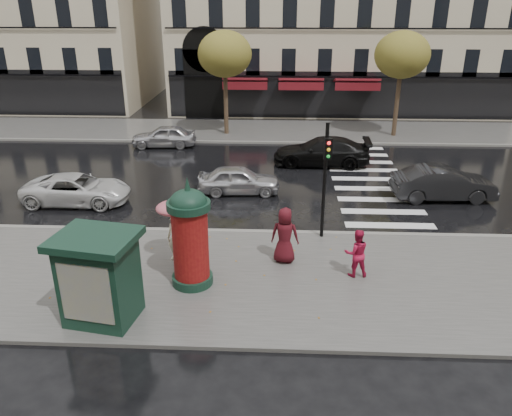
{
  "coord_description": "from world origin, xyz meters",
  "views": [
    {
      "loc": [
        1.44,
        -14.39,
        8.44
      ],
      "look_at": [
        0.72,
        1.5,
        1.72
      ],
      "focal_mm": 35.0,
      "sensor_mm": 36.0,
      "label": 1
    }
  ],
  "objects_px": {
    "car_black": "(322,151)",
    "car_far_silver": "(164,136)",
    "man_burgundy": "(285,235)",
    "morris_column": "(190,234)",
    "woman_umbrella": "(174,221)",
    "car_white": "(77,189)",
    "traffic_light": "(326,171)",
    "car_silver": "(239,180)",
    "woman_red": "(356,253)",
    "newsstand": "(99,277)",
    "car_darkgrey": "(443,183)"
  },
  "relations": [
    {
      "from": "newsstand",
      "to": "car_black",
      "type": "xyz_separation_m",
      "value": [
        7.16,
        14.68,
        -0.69
      ]
    },
    {
      "from": "morris_column",
      "to": "car_white",
      "type": "height_order",
      "value": "morris_column"
    },
    {
      "from": "woman_red",
      "to": "morris_column",
      "type": "height_order",
      "value": "morris_column"
    },
    {
      "from": "newsstand",
      "to": "car_silver",
      "type": "xyz_separation_m",
      "value": [
        3.0,
        10.22,
        -0.8
      ]
    },
    {
      "from": "woman_red",
      "to": "car_darkgrey",
      "type": "bearing_deg",
      "value": -130.1
    },
    {
      "from": "woman_red",
      "to": "car_black",
      "type": "xyz_separation_m",
      "value": [
        -0.19,
        12.01,
        -0.18
      ]
    },
    {
      "from": "car_silver",
      "to": "car_far_silver",
      "type": "distance_m",
      "value": 9.22
    },
    {
      "from": "woman_umbrella",
      "to": "newsstand",
      "type": "distance_m",
      "value": 3.7
    },
    {
      "from": "woman_red",
      "to": "car_silver",
      "type": "height_order",
      "value": "woman_red"
    },
    {
      "from": "woman_red",
      "to": "car_far_silver",
      "type": "relative_size",
      "value": 0.42
    },
    {
      "from": "traffic_light",
      "to": "man_burgundy",
      "type": "bearing_deg",
      "value": -126.67
    },
    {
      "from": "car_silver",
      "to": "car_darkgrey",
      "type": "xyz_separation_m",
      "value": [
        9.24,
        -0.36,
        0.1
      ]
    },
    {
      "from": "morris_column",
      "to": "car_black",
      "type": "distance_m",
      "value": 13.7
    },
    {
      "from": "woman_red",
      "to": "car_darkgrey",
      "type": "height_order",
      "value": "woman_red"
    },
    {
      "from": "traffic_light",
      "to": "car_silver",
      "type": "bearing_deg",
      "value": 126.26
    },
    {
      "from": "man_burgundy",
      "to": "morris_column",
      "type": "bearing_deg",
      "value": 35.43
    },
    {
      "from": "car_silver",
      "to": "car_white",
      "type": "relative_size",
      "value": 0.82
    },
    {
      "from": "man_burgundy",
      "to": "woman_umbrella",
      "type": "bearing_deg",
      "value": 8.7
    },
    {
      "from": "car_black",
      "to": "car_far_silver",
      "type": "distance_m",
      "value": 9.85
    },
    {
      "from": "morris_column",
      "to": "traffic_light",
      "type": "xyz_separation_m",
      "value": [
        4.34,
        3.47,
        0.94
      ]
    },
    {
      "from": "car_silver",
      "to": "car_black",
      "type": "bearing_deg",
      "value": -45.95
    },
    {
      "from": "man_burgundy",
      "to": "newsstand",
      "type": "bearing_deg",
      "value": 42.1
    },
    {
      "from": "traffic_light",
      "to": "car_black",
      "type": "bearing_deg",
      "value": 85.97
    },
    {
      "from": "man_burgundy",
      "to": "car_white",
      "type": "height_order",
      "value": "man_burgundy"
    },
    {
      "from": "man_burgundy",
      "to": "morris_column",
      "type": "xyz_separation_m",
      "value": [
        -2.9,
        -1.55,
        0.72
      ]
    },
    {
      "from": "car_darkgrey",
      "to": "car_silver",
      "type": "bearing_deg",
      "value": 85.05
    },
    {
      "from": "woman_umbrella",
      "to": "man_burgundy",
      "type": "xyz_separation_m",
      "value": [
        3.69,
        0.08,
        -0.48
      ]
    },
    {
      "from": "man_burgundy",
      "to": "car_far_silver",
      "type": "xyz_separation_m",
      "value": [
        -7.25,
        14.33,
        -0.43
      ]
    },
    {
      "from": "morris_column",
      "to": "traffic_light",
      "type": "distance_m",
      "value": 5.63
    },
    {
      "from": "traffic_light",
      "to": "car_far_silver",
      "type": "bearing_deg",
      "value": 124.98
    },
    {
      "from": "car_black",
      "to": "traffic_light",
      "type": "bearing_deg",
      "value": -1.32
    },
    {
      "from": "man_burgundy",
      "to": "car_far_silver",
      "type": "relative_size",
      "value": 0.5
    },
    {
      "from": "morris_column",
      "to": "car_far_silver",
      "type": "xyz_separation_m",
      "value": [
        -4.35,
        15.88,
        -1.16
      ]
    },
    {
      "from": "newsstand",
      "to": "car_far_silver",
      "type": "xyz_separation_m",
      "value": [
        -2.18,
        17.85,
        -0.78
      ]
    },
    {
      "from": "car_far_silver",
      "to": "traffic_light",
      "type": "bearing_deg",
      "value": 30.77
    },
    {
      "from": "traffic_light",
      "to": "car_white",
      "type": "xyz_separation_m",
      "value": [
        -10.55,
        3.21,
        -2.11
      ]
    },
    {
      "from": "car_darkgrey",
      "to": "man_burgundy",
      "type": "bearing_deg",
      "value": 128.8
    },
    {
      "from": "traffic_light",
      "to": "car_darkgrey",
      "type": "distance_m",
      "value": 7.51
    },
    {
      "from": "traffic_light",
      "to": "car_far_silver",
      "type": "height_order",
      "value": "traffic_light"
    },
    {
      "from": "traffic_light",
      "to": "car_silver",
      "type": "distance_m",
      "value": 6.29
    },
    {
      "from": "man_burgundy",
      "to": "car_silver",
      "type": "relative_size",
      "value": 0.51
    },
    {
      "from": "traffic_light",
      "to": "car_darkgrey",
      "type": "height_order",
      "value": "traffic_light"
    },
    {
      "from": "car_black",
      "to": "woman_umbrella",
      "type": "bearing_deg",
      "value": -24.46
    },
    {
      "from": "morris_column",
      "to": "car_far_silver",
      "type": "relative_size",
      "value": 0.91
    },
    {
      "from": "car_white",
      "to": "car_black",
      "type": "height_order",
      "value": "car_black"
    },
    {
      "from": "car_white",
      "to": "car_far_silver",
      "type": "distance_m",
      "value": 9.38
    },
    {
      "from": "morris_column",
      "to": "newsstand",
      "type": "distance_m",
      "value": 2.95
    },
    {
      "from": "car_silver",
      "to": "woman_umbrella",
      "type": "bearing_deg",
      "value": 163.61
    },
    {
      "from": "woman_umbrella",
      "to": "man_burgundy",
      "type": "height_order",
      "value": "woman_umbrella"
    },
    {
      "from": "morris_column",
      "to": "car_white",
      "type": "distance_m",
      "value": 9.2
    }
  ]
}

